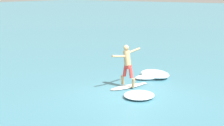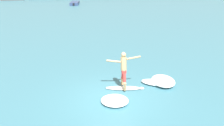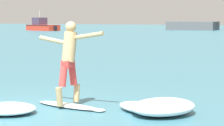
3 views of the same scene
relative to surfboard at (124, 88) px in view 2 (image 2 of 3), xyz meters
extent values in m
plane|color=teal|center=(-0.81, -0.68, -0.03)|extent=(200.00, 200.00, 0.00)
ellipsoid|color=white|center=(-0.03, 0.01, 0.00)|extent=(1.82, 1.03, 0.07)
ellipsoid|color=white|center=(0.82, -0.30, 0.00)|extent=(0.32, 0.32, 0.06)
ellipsoid|color=#2D2D33|center=(-0.03, 0.01, 0.00)|extent=(1.83, 1.05, 0.03)
cone|color=black|center=(-0.71, 0.26, -0.10)|extent=(0.06, 0.06, 0.14)
cone|color=black|center=(-0.64, 0.10, -0.10)|extent=(0.06, 0.06, 0.14)
cone|color=black|center=(-0.55, 0.33, -0.10)|extent=(0.06, 0.06, 0.14)
cylinder|color=tan|center=(0.03, 0.33, 0.23)|extent=(0.16, 0.20, 0.41)
cylinder|color=#C83936|center=(0.00, 0.19, 0.65)|extent=(0.19, 0.25, 0.45)
cylinder|color=tan|center=(-0.09, -0.31, 0.23)|extent=(0.16, 0.20, 0.41)
cylinder|color=#C83936|center=(-0.06, -0.17, 0.65)|extent=(0.19, 0.25, 0.45)
cube|color=#C83936|center=(-0.03, 0.01, 0.91)|extent=(0.24, 0.29, 0.16)
cylinder|color=tan|center=(-0.02, 0.07, 1.27)|extent=(0.35, 0.44, 0.69)
sphere|color=tan|center=(-0.01, 0.13, 1.71)|extent=(0.24, 0.24, 0.24)
cylinder|color=tan|center=(-0.49, 0.20, 1.41)|extent=(0.70, 0.25, 0.21)
cylinder|color=tan|center=(0.47, 0.02, 1.53)|extent=(0.70, 0.23, 0.20)
cube|color=#334772|center=(5.12, 42.92, 0.28)|extent=(3.37, 6.70, 0.63)
cone|color=#334772|center=(6.03, 46.49, 0.28)|extent=(0.89, 1.25, 0.63)
cube|color=black|center=(5.12, 42.92, 0.55)|extent=(3.40, 6.66, 0.08)
cube|color=black|center=(4.28, 39.68, 0.31)|extent=(0.42, 0.36, 0.52)
ellipsoid|color=white|center=(-0.88, -1.09, 0.07)|extent=(1.63, 1.60, 0.20)
ellipsoid|color=white|center=(2.13, -0.13, 0.13)|extent=(1.56, 1.80, 0.32)
ellipsoid|color=white|center=(1.75, -0.10, 0.07)|extent=(1.66, 1.50, 0.20)
camera|label=1|loc=(-10.89, -7.20, 4.07)|focal=50.00mm
camera|label=2|loc=(-3.73, -8.97, 4.96)|focal=35.00mm
camera|label=3|loc=(4.75, -10.36, 1.96)|focal=85.00mm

